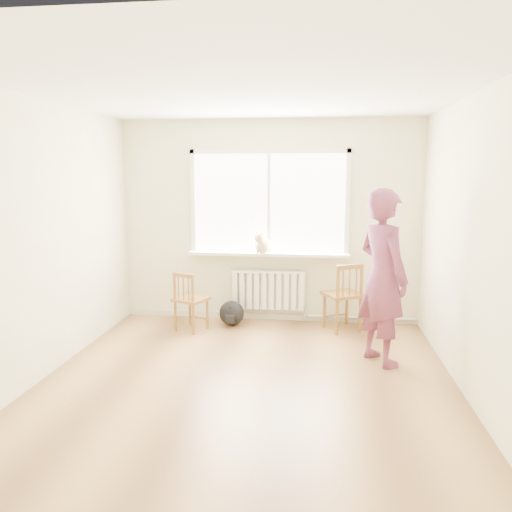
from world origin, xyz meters
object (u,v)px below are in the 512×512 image
(chair_left, at_px, (189,301))
(person, at_px, (383,277))
(cat, at_px, (262,244))
(backpack, at_px, (232,313))
(chair_right, at_px, (344,297))

(chair_left, xyz_separation_m, person, (2.29, -0.79, 0.54))
(chair_left, height_order, cat, cat)
(chair_left, xyz_separation_m, backpack, (0.50, 0.30, -0.22))
(chair_left, height_order, backpack, chair_left)
(person, bearing_deg, chair_right, -13.75)
(chair_left, distance_m, chair_right, 1.97)
(cat, bearing_deg, chair_left, -139.30)
(chair_right, height_order, person, person)
(person, distance_m, cat, 1.88)
(cat, bearing_deg, person, -28.11)
(cat, relative_size, backpack, 1.37)
(chair_left, bearing_deg, backpack, -124.53)
(person, distance_m, backpack, 2.23)
(chair_left, distance_m, backpack, 0.62)
(chair_left, xyz_separation_m, cat, (0.88, 0.46, 0.69))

